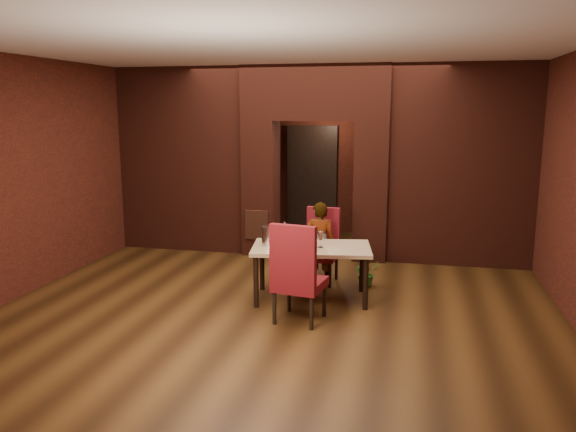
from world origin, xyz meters
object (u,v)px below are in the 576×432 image
wine_glass_a (308,236)px  wine_glass_b (309,238)px  chair_near (300,272)px  wine_glass_c (320,240)px  person_seated (320,244)px  wine_bucket (269,236)px  water_bottle (285,232)px  dining_table (311,273)px  chair_far (320,246)px  potted_plant (367,273)px

wine_glass_a → wine_glass_b: bearing=-71.7°
chair_near → wine_glass_c: (0.12, 0.75, 0.22)m
chair_near → wine_glass_a: chair_near is taller
chair_near → person_seated: chair_near is taller
wine_glass_a → wine_glass_b: size_ratio=0.98×
wine_bucket → water_bottle: water_bottle is taller
dining_table → wine_bucket: 0.74m
wine_glass_b → water_bottle: 0.40m
chair_near → wine_glass_b: size_ratio=5.54×
dining_table → wine_glass_b: bearing=148.3°
chair_near → wine_glass_c: size_ratio=5.76×
dining_table → wine_glass_a: bearing=110.1°
dining_table → chair_near: chair_near is taller
person_seated → wine_glass_a: 0.57m
chair_far → water_bottle: 0.75m
wine_glass_c → potted_plant: bearing=53.6°
dining_table → wine_glass_b: size_ratio=7.04×
water_bottle → wine_bucket: bearing=-126.6°
chair_far → person_seated: person_seated is taller
chair_near → water_bottle: size_ratio=4.41×
wine_glass_c → potted_plant: (0.55, 0.75, -0.63)m
wine_glass_b → person_seated: bearing=86.6°
chair_far → wine_glass_a: (-0.06, -0.62, 0.29)m
chair_far → wine_glass_c: (0.14, -0.78, 0.29)m
water_bottle → person_seated: bearing=48.6°
chair_near → potted_plant: 1.69m
person_seated → wine_glass_c: person_seated is taller
chair_far → wine_glass_c: bearing=-74.8°
potted_plant → wine_glass_a: bearing=-141.5°
person_seated → potted_plant: bearing=-175.2°
wine_glass_c → potted_plant: 1.12m
wine_glass_a → wine_bucket: 0.52m
person_seated → water_bottle: person_seated is taller
wine_glass_a → water_bottle: bearing=169.8°
chair_near → dining_table: bearing=-80.0°
chair_far → wine_bucket: bearing=-119.8°
wine_glass_b → wine_glass_c: size_ratio=1.04×
chair_near → person_seated: bearing=-80.4°
wine_glass_a → wine_bucket: wine_bucket is taller
chair_far → chair_near: chair_near is taller
chair_near → wine_glass_a: (-0.08, 0.91, 0.22)m
water_bottle → potted_plant: water_bottle is taller
wine_glass_a → wine_glass_c: size_ratio=1.02×
chair_far → person_seated: (0.02, -0.11, 0.07)m
wine_glass_a → wine_bucket: size_ratio=0.88×
chair_near → water_bottle: chair_near is taller
person_seated → chair_near: bearing=88.6°
dining_table → potted_plant: (0.67, 0.72, -0.16)m
chair_near → wine_bucket: bearing=-43.2°
water_bottle → potted_plant: (1.07, 0.53, -0.66)m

